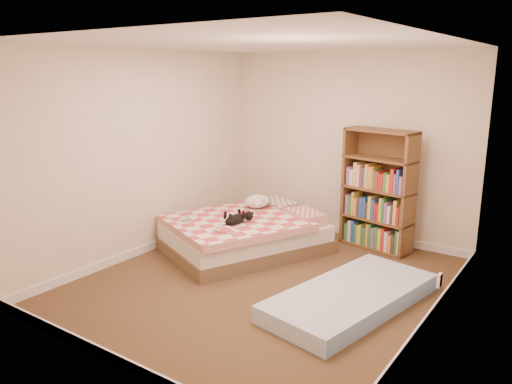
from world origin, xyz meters
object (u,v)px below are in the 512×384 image
Objects in this scene: white_dog at (257,201)px; black_cat at (237,219)px; bed at (247,234)px; floor_mattress at (351,297)px; bookshelf at (378,205)px.

black_cat is at bearing -65.29° from white_dog.
bed is 1.86m from floor_mattress.
floor_mattress is at bearing -64.34° from bookshelf.
floor_mattress is at bearing -21.40° from white_dog.
bookshelf reaches higher than floor_mattress.
black_cat is at bearing -120.71° from bookshelf.
bookshelf is 1.84m from floor_mattress.
black_cat reaches higher than bed.
floor_mattress is 2.22m from white_dog.
bed is 0.41m from black_cat.
bookshelf is 3.90× the size of white_dog.
bed is at bearing -63.48° from white_dog.
floor_mattress is 3.16× the size of black_cat.
floor_mattress is 4.79× the size of white_dog.
white_dog is at bearing 126.47° from black_cat.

